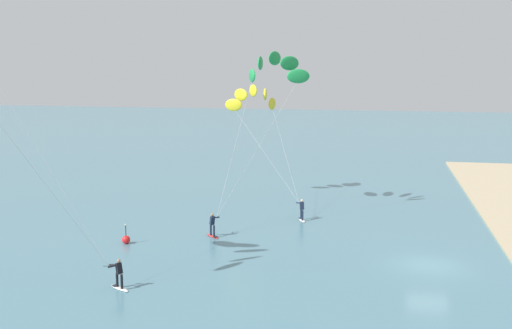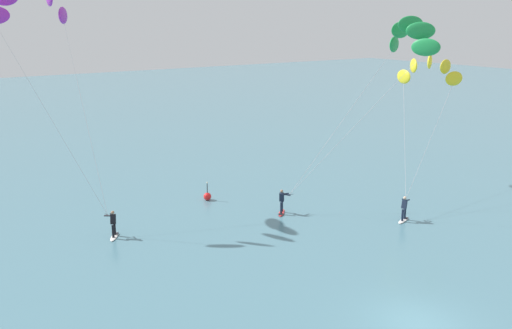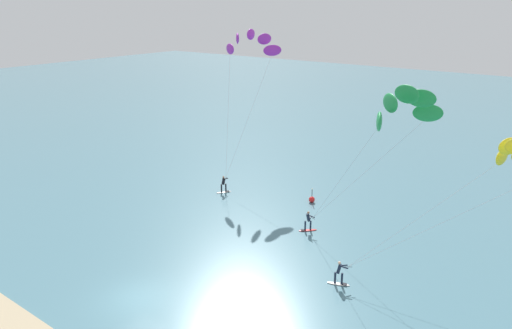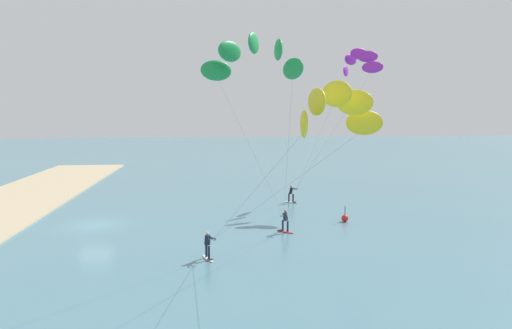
# 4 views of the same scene
# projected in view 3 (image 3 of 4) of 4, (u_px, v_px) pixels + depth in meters

# --- Properties ---
(ground_plane) EXTENTS (240.00, 240.00, 0.00)m
(ground_plane) POSITION_uv_depth(u_px,v_px,m) (139.00, 298.00, 30.27)
(ground_plane) COLOR slate
(kitesurfer_nearshore) EXTENTS (10.89, 8.28, 10.11)m
(kitesurfer_nearshore) POSITION_uv_depth(u_px,v_px,m) (508.00, 162.00, 28.52)
(kitesurfer_nearshore) COLOR white
(kitesurfer_nearshore) RESTS_ON ground
(kitesurfer_mid_water) EXTENTS (10.39, 6.59, 12.94)m
(kitesurfer_mid_water) POSITION_uv_depth(u_px,v_px,m) (400.00, 112.00, 29.05)
(kitesurfer_mid_water) COLOR red
(kitesurfer_mid_water) RESTS_ON ground
(kitesurfer_far_out) EXTENTS (6.07, 9.37, 15.03)m
(kitesurfer_far_out) POSITION_uv_depth(u_px,v_px,m) (250.00, 47.00, 49.28)
(kitesurfer_far_out) COLOR white
(kitesurfer_far_out) RESTS_ON ground
(marker_buoy) EXTENTS (0.56, 0.56, 1.38)m
(marker_buoy) POSITION_uv_depth(u_px,v_px,m) (312.00, 199.00, 44.73)
(marker_buoy) COLOR red
(marker_buoy) RESTS_ON ground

